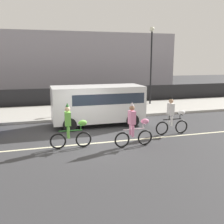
{
  "coord_description": "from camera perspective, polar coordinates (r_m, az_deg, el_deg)",
  "views": [
    {
      "loc": [
        -2.14,
        -11.29,
        3.66
      ],
      "look_at": [
        1.48,
        1.2,
        1.0
      ],
      "focal_mm": 42.0,
      "sensor_mm": 36.0,
      "label": 1
    }
  ],
  "objects": [
    {
      "name": "parade_cyclist_lime",
      "position": [
        10.91,
        -8.94,
        -3.57
      ],
      "size": [
        1.72,
        0.5,
        1.92
      ],
      "color": "black",
      "rests_on": "ground"
    },
    {
      "name": "road_centre_line",
      "position": [
        11.59,
        -4.73,
        -6.87
      ],
      "size": [
        36.0,
        0.14,
        0.01
      ],
      "primitive_type": "cube",
      "color": "beige",
      "rests_on": "ground"
    },
    {
      "name": "ground_plane",
      "position": [
        12.06,
        -5.21,
        -6.16
      ],
      "size": [
        80.0,
        80.0,
        0.0
      ],
      "primitive_type": "plane",
      "color": "#38383A"
    },
    {
      "name": "building_backdrop",
      "position": [
        29.3,
        -16.17,
        10.0
      ],
      "size": [
        28.0,
        8.0,
        6.18
      ],
      "primitive_type": "cube",
      "color": "#99939E",
      "rests_on": "ground"
    },
    {
      "name": "sidewalk_curb",
      "position": [
        18.27,
        -9.13,
        0.1
      ],
      "size": [
        60.0,
        5.0,
        0.15
      ],
      "primitive_type": "cube",
      "color": "#ADAAA3",
      "rests_on": "ground"
    },
    {
      "name": "pedestrian_onlooker",
      "position": [
        18.82,
        1.4,
        3.47
      ],
      "size": [
        0.32,
        0.2,
        1.62
      ],
      "color": "#33333D",
      "rests_on": "sidewalk_curb"
    },
    {
      "name": "parked_van_white",
      "position": [
        14.57,
        -2.85,
        2.14
      ],
      "size": [
        5.0,
        2.22,
        2.18
      ],
      "color": "white",
      "rests_on": "ground"
    },
    {
      "name": "parade_cyclist_pink",
      "position": [
        11.04,
        4.86,
        -3.28
      ],
      "size": [
        1.72,
        0.5,
        1.92
      ],
      "color": "black",
      "rests_on": "ground"
    },
    {
      "name": "street_lamp_post",
      "position": [
        20.69,
        8.56,
        12.34
      ],
      "size": [
        0.36,
        0.36,
        5.86
      ],
      "color": "black",
      "rests_on": "sidewalk_curb"
    },
    {
      "name": "fence_line",
      "position": [
        21.01,
        -10.18,
        3.28
      ],
      "size": [
        40.0,
        0.08,
        1.4
      ],
      "primitive_type": "cube",
      "color": "black",
      "rests_on": "ground"
    },
    {
      "name": "parade_cyclist_zebra",
      "position": [
        13.12,
        13.04,
        -1.15
      ],
      "size": [
        1.72,
        0.5,
        1.92
      ],
      "color": "black",
      "rests_on": "ground"
    }
  ]
}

